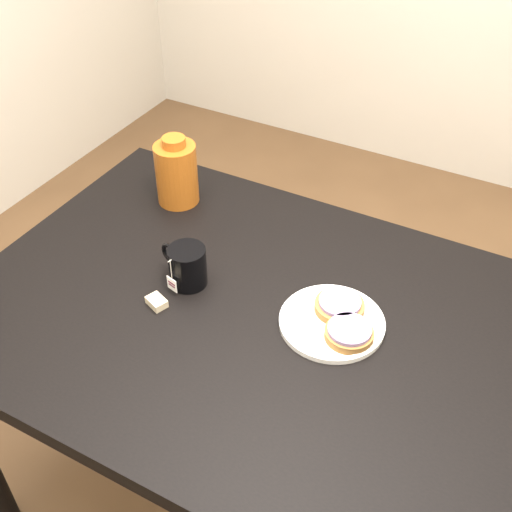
% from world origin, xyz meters
% --- Properties ---
extents(ground_plane, '(4.00, 4.00, 0.00)m').
position_xyz_m(ground_plane, '(0.00, 0.00, 0.00)').
color(ground_plane, brown).
extents(table, '(1.40, 0.90, 0.75)m').
position_xyz_m(table, '(0.00, 0.00, 0.67)').
color(table, black).
rests_on(table, ground_plane).
extents(plate, '(0.22, 0.22, 0.02)m').
position_xyz_m(plate, '(0.10, 0.05, 0.76)').
color(plate, white).
rests_on(plate, table).
extents(bagel_back, '(0.12, 0.12, 0.03)m').
position_xyz_m(bagel_back, '(0.10, 0.08, 0.77)').
color(bagel_back, brown).
rests_on(bagel_back, plate).
extents(bagel_front, '(0.10, 0.10, 0.03)m').
position_xyz_m(bagel_front, '(0.15, 0.02, 0.78)').
color(bagel_front, brown).
rests_on(bagel_front, plate).
extents(mug, '(0.14, 0.10, 0.10)m').
position_xyz_m(mug, '(-0.24, 0.01, 0.80)').
color(mug, black).
rests_on(mug, table).
extents(teabag_pouch, '(0.05, 0.05, 0.02)m').
position_xyz_m(teabag_pouch, '(-0.26, -0.08, 0.76)').
color(teabag_pouch, '#C6B793').
rests_on(teabag_pouch, table).
extents(bagel_package, '(0.12, 0.12, 0.19)m').
position_xyz_m(bagel_package, '(-0.44, 0.28, 0.84)').
color(bagel_package, '#6C310E').
rests_on(bagel_package, table).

